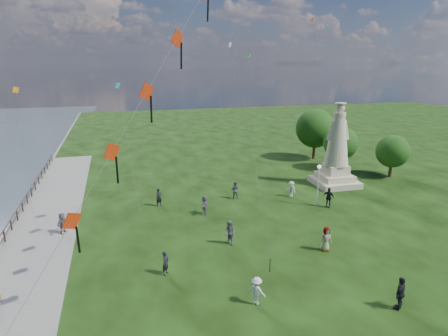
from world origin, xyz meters
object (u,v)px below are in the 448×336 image
object	(u,v)px
lamppost	(319,176)
person_0	(166,263)
person_9	(328,197)
person_4	(326,239)
person_5	(63,224)
person_7	(235,190)
statue	(336,155)
person_1	(230,233)
person_2	(257,291)
person_6	(159,197)
person_11	(205,205)
person_3	(400,293)
person_8	(291,189)

from	to	relation	value
lamppost	person_0	world-z (taller)	lamppost
person_9	person_4	bearing A→B (deg)	-70.60
person_5	person_9	bearing A→B (deg)	-62.94
person_7	person_4	bearing A→B (deg)	129.63
statue	person_1	size ratio (longest dim) A/B	4.80
person_4	person_9	world-z (taller)	person_9
lamppost	person_2	distance (m)	16.06
person_6	person_7	bearing A→B (deg)	-23.69
lamppost	person_11	world-z (taller)	lamppost
lamppost	person_3	xyz separation A→B (m)	(-3.46, -14.50, -1.86)
person_6	person_9	xyz separation A→B (m)	(14.58, -4.57, 0.08)
person_1	person_2	world-z (taller)	person_1
lamppost	person_5	distance (m)	21.54
person_4	person_7	bearing A→B (deg)	100.67
person_9	statue	bearing A→B (deg)	105.19
person_4	person_8	world-z (taller)	person_4
person_9	person_11	bearing A→B (deg)	-135.78
person_1	person_6	world-z (taller)	person_1
person_1	person_11	world-z (taller)	person_1
person_9	person_1	bearing A→B (deg)	-105.41
person_0	person_2	xyz separation A→B (m)	(4.27, -4.33, 0.02)
person_6	lamppost	bearing A→B (deg)	-39.87
statue	person_4	bearing A→B (deg)	-121.69
person_0	person_1	world-z (taller)	person_1
person_5	person_8	xyz separation A→B (m)	(20.31, 2.76, -0.05)
person_11	person_6	bearing A→B (deg)	-111.41
person_2	statue	bearing A→B (deg)	-87.27
person_9	person_11	distance (m)	11.17
person_2	person_5	bearing A→B (deg)	-2.77
person_2	person_6	world-z (taller)	person_6
person_4	person_0	bearing A→B (deg)	176.89
person_8	person_11	bearing A→B (deg)	-103.33
person_4	lamppost	bearing A→B (deg)	61.38
statue	person_5	world-z (taller)	statue
person_9	person_5	bearing A→B (deg)	-129.81
person_5	person_6	size ratio (longest dim) A/B	0.97
person_7	person_8	world-z (taller)	person_7
person_2	person_9	distance (m)	16.07
statue	person_2	size ratio (longest dim) A/B	5.50
person_0	person_1	size ratio (longest dim) A/B	0.85
person_1	person_5	world-z (taller)	person_1
lamppost	person_8	distance (m)	3.71
person_1	person_11	distance (m)	5.97
person_3	person_4	distance (m)	6.77
person_1	person_6	distance (m)	9.81
person_6	person_2	bearing A→B (deg)	-102.20
person_2	person_9	bearing A→B (deg)	-89.68
person_1	person_8	bearing A→B (deg)	108.72
person_5	person_7	bearing A→B (deg)	-46.59
person_1	person_8	distance (m)	11.79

